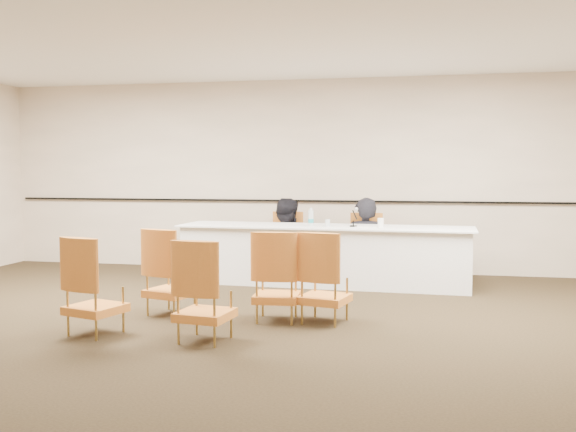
# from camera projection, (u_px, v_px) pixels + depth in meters

# --- Properties ---
(floor) EXTENTS (10.00, 10.00, 0.00)m
(floor) POSITION_uv_depth(u_px,v_px,m) (235.00, 331.00, 6.29)
(floor) COLOR black
(floor) RESTS_ON ground
(ceiling) EXTENTS (10.00, 10.00, 0.00)m
(ceiling) POSITION_uv_depth(u_px,v_px,m) (233.00, 20.00, 6.08)
(ceiling) COLOR white
(ceiling) RESTS_ON ground
(wall_back) EXTENTS (10.00, 0.04, 3.00)m
(wall_back) POSITION_uv_depth(u_px,v_px,m) (305.00, 175.00, 10.10)
(wall_back) COLOR beige
(wall_back) RESTS_ON ground
(wall_rail) EXTENTS (9.80, 0.04, 0.03)m
(wall_rail) POSITION_uv_depth(u_px,v_px,m) (305.00, 201.00, 10.09)
(wall_rail) COLOR black
(wall_rail) RESTS_ON wall_back
(panel_table) EXTENTS (4.09, 1.10, 0.81)m
(panel_table) POSITION_uv_depth(u_px,v_px,m) (324.00, 255.00, 8.87)
(panel_table) COLOR white
(panel_table) RESTS_ON ground
(panelist_main) EXTENTS (0.69, 0.52, 1.70)m
(panelist_main) POSITION_uv_depth(u_px,v_px,m) (364.00, 256.00, 9.33)
(panelist_main) COLOR black
(panelist_main) RESTS_ON ground
(panelist_main_chair) EXTENTS (0.52, 0.52, 0.95)m
(panelist_main_chair) POSITION_uv_depth(u_px,v_px,m) (365.00, 246.00, 9.32)
(panelist_main_chair) COLOR #A9631E
(panelist_main_chair) RESTS_ON ground
(panelist_second) EXTENTS (0.82, 0.64, 1.66)m
(panelist_second) POSITION_uv_depth(u_px,v_px,m) (285.00, 253.00, 9.62)
(panelist_second) COLOR black
(panelist_second) RESTS_ON ground
(panelist_second_chair) EXTENTS (0.52, 0.52, 0.95)m
(panelist_second_chair) POSITION_uv_depth(u_px,v_px,m) (285.00, 244.00, 9.61)
(panelist_second_chair) COLOR #A9631E
(panelist_second_chair) RESTS_ON ground
(papers) EXTENTS (0.33, 0.26, 0.00)m
(papers) POSITION_uv_depth(u_px,v_px,m) (365.00, 227.00, 8.61)
(papers) COLOR white
(papers) RESTS_ON panel_table
(microphone) EXTENTS (0.13, 0.20, 0.26)m
(microphone) POSITION_uv_depth(u_px,v_px,m) (353.00, 217.00, 8.69)
(microphone) COLOR black
(microphone) RESTS_ON panel_table
(water_bottle) EXTENTS (0.09, 0.09, 0.25)m
(water_bottle) POSITION_uv_depth(u_px,v_px,m) (311.00, 217.00, 8.82)
(water_bottle) COLOR teal
(water_bottle) RESTS_ON panel_table
(drinking_glass) EXTENTS (0.08, 0.08, 0.10)m
(drinking_glass) POSITION_uv_depth(u_px,v_px,m) (328.00, 223.00, 8.73)
(drinking_glass) COLOR silver
(drinking_glass) RESTS_ON panel_table
(coffee_cup) EXTENTS (0.08, 0.08, 0.13)m
(coffee_cup) POSITION_uv_depth(u_px,v_px,m) (381.00, 223.00, 8.58)
(coffee_cup) COLOR white
(coffee_cup) RESTS_ON panel_table
(aud_chair_front_left) EXTENTS (0.62, 0.62, 0.95)m
(aud_chair_front_left) POSITION_uv_depth(u_px,v_px,m) (171.00, 271.00, 6.98)
(aud_chair_front_left) COLOR #A9631E
(aud_chair_front_left) RESTS_ON ground
(aud_chair_front_mid) EXTENTS (0.53, 0.53, 0.95)m
(aud_chair_front_mid) POSITION_uv_depth(u_px,v_px,m) (277.00, 276.00, 6.70)
(aud_chair_front_mid) COLOR #A9631E
(aud_chair_front_mid) RESTS_ON ground
(aud_chair_front_right) EXTENTS (0.60, 0.60, 0.95)m
(aud_chair_front_right) POSITION_uv_depth(u_px,v_px,m) (325.00, 277.00, 6.62)
(aud_chair_front_right) COLOR #A9631E
(aud_chair_front_right) RESTS_ON ground
(aud_chair_back_left) EXTENTS (0.62, 0.62, 0.95)m
(aud_chair_back_left) POSITION_uv_depth(u_px,v_px,m) (95.00, 285.00, 6.13)
(aud_chair_back_left) COLOR #A9631E
(aud_chair_back_left) RESTS_ON ground
(aud_chair_back_mid) EXTENTS (0.56, 0.56, 0.95)m
(aud_chair_back_mid) POSITION_uv_depth(u_px,v_px,m) (205.00, 290.00, 5.88)
(aud_chair_back_mid) COLOR #A9631E
(aud_chair_back_mid) RESTS_ON ground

